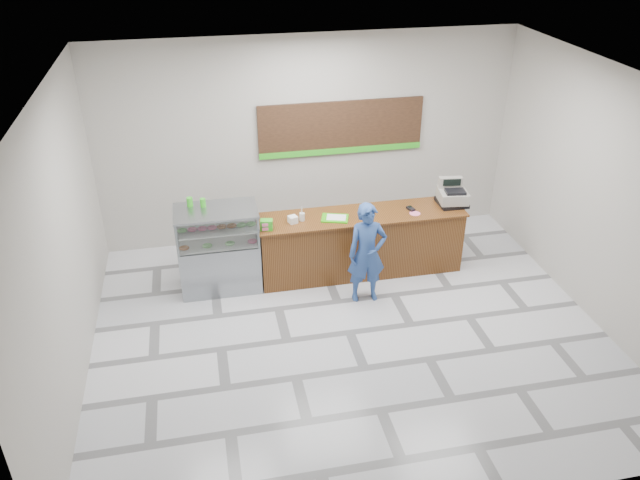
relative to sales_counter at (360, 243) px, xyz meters
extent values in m
plane|color=silver|center=(-0.55, -1.55, -0.52)|extent=(7.00, 7.00, 0.00)
plane|color=#B4AFA6|center=(-0.55, 1.45, 1.23)|extent=(7.00, 0.00, 7.00)
plane|color=silver|center=(-0.55, -1.55, 2.98)|extent=(7.00, 7.00, 0.00)
cube|color=brown|center=(0.00, 0.00, -0.02)|extent=(3.20, 0.70, 1.00)
cube|color=brown|center=(0.00, 0.00, 0.50)|extent=(3.26, 0.76, 0.03)
cube|color=gray|center=(-2.22, 0.00, -0.12)|extent=(1.20, 0.70, 0.80)
cube|color=white|center=(-2.22, 0.00, 0.53)|extent=(1.20, 0.70, 0.50)
cube|color=gray|center=(-2.22, 0.00, 0.80)|extent=(1.22, 0.72, 0.03)
cube|color=silver|center=(-2.22, 0.00, 0.30)|extent=(1.14, 0.64, 0.02)
cube|color=silver|center=(-2.22, 0.00, 0.54)|extent=(1.14, 0.64, 0.02)
torus|color=#AF6436|center=(-2.72, -0.10, 0.34)|extent=(0.15, 0.15, 0.05)
torus|color=#8EDF81|center=(-2.39, -0.10, 0.34)|extent=(0.15, 0.15, 0.05)
torus|color=#8EDF81|center=(-2.05, -0.10, 0.34)|extent=(0.15, 0.15, 0.05)
torus|color=pink|center=(-1.72, -0.10, 0.34)|extent=(0.15, 0.15, 0.05)
torus|color=#8EDF81|center=(-2.72, 0.05, 0.58)|extent=(0.15, 0.15, 0.05)
torus|color=pink|center=(-2.58, 0.05, 0.58)|extent=(0.15, 0.15, 0.05)
torus|color=pink|center=(-2.43, 0.05, 0.58)|extent=(0.15, 0.15, 0.05)
torus|color=pink|center=(-2.29, 0.05, 0.58)|extent=(0.15, 0.15, 0.05)
torus|color=#AF6436|center=(-2.15, 0.05, 0.58)|extent=(0.15, 0.15, 0.05)
torus|color=#AF6436|center=(-2.01, 0.05, 0.58)|extent=(0.15, 0.15, 0.05)
torus|color=#8EDF81|center=(-1.86, 0.05, 0.58)|extent=(0.15, 0.15, 0.05)
torus|color=#8EDF81|center=(-1.72, 0.05, 0.58)|extent=(0.15, 0.15, 0.05)
cube|color=black|center=(0.00, 1.41, 1.43)|extent=(2.80, 0.05, 0.90)
cube|color=green|center=(0.00, 1.38, 1.03)|extent=(2.80, 0.02, 0.10)
cube|color=black|center=(1.50, 0.05, 0.55)|extent=(0.44, 0.44, 0.07)
cube|color=gray|center=(1.50, 0.05, 0.67)|extent=(0.49, 0.51, 0.17)
cube|color=black|center=(1.50, -0.04, 0.77)|extent=(0.33, 0.26, 0.04)
cube|color=gray|center=(1.50, 0.18, 0.84)|extent=(0.38, 0.16, 0.17)
cube|color=black|center=(1.50, 0.12, 0.86)|extent=(0.28, 0.05, 0.11)
cube|color=black|center=(0.80, -0.01, 0.53)|extent=(0.12, 0.17, 0.04)
cube|color=#36BF0F|center=(-0.44, -0.07, 0.52)|extent=(0.47, 0.40, 0.02)
cube|color=white|center=(-0.41, -0.07, 0.54)|extent=(0.34, 0.28, 0.00)
cube|color=white|center=(-1.09, -0.06, 0.57)|extent=(0.16, 0.16, 0.11)
cylinder|color=silver|center=(-0.94, -0.02, 0.58)|extent=(0.08, 0.08, 0.12)
cube|color=green|center=(-1.50, -0.20, 0.59)|extent=(0.20, 0.15, 0.16)
cylinder|color=pink|center=(0.82, -0.15, 0.52)|extent=(0.17, 0.17, 0.00)
cylinder|color=green|center=(-2.57, 0.20, 0.88)|extent=(0.09, 0.09, 0.14)
cylinder|color=green|center=(-2.39, 0.14, 0.88)|extent=(0.08, 0.08, 0.13)
imported|color=#2B4B8E|center=(-0.11, -0.76, 0.27)|extent=(0.58, 0.40, 1.56)
camera|label=1|loc=(-2.37, -8.29, 4.89)|focal=35.00mm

